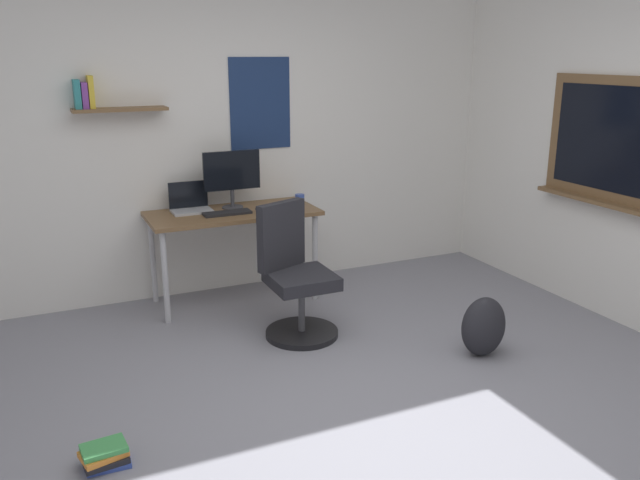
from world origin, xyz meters
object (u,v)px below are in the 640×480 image
laptop (190,204)px  book_stack_on_floor (105,456)px  backpack (483,327)px  desk (233,221)px  monitor_primary (232,175)px  coffee_mug (300,200)px  computer_mouse (261,209)px  office_chair (295,280)px  keyboard (227,213)px

laptop → book_stack_on_floor: laptop is taller
laptop → backpack: laptop is taller
laptop → book_stack_on_floor: 2.36m
backpack → book_stack_on_floor: (-2.46, -0.22, -0.15)m
desk → monitor_primary: (0.03, 0.10, 0.35)m
book_stack_on_floor → coffee_mug: bearing=45.5°
book_stack_on_floor → desk: bearing=56.2°
laptop → book_stack_on_floor: bearing=-115.3°
coffee_mug → backpack: 1.84m
desk → backpack: bearing=-53.9°
monitor_primary → computer_mouse: (0.18, -0.17, -0.25)m
coffee_mug → backpack: bearing=-68.6°
backpack → book_stack_on_floor: bearing=-174.8°
office_chair → book_stack_on_floor: 1.83m
laptop → computer_mouse: size_ratio=2.98×
desk → laptop: size_ratio=4.29×
laptop → computer_mouse: 0.56m
monitor_primary → book_stack_on_floor: (-1.29, -1.97, -0.96)m
coffee_mug → backpack: (0.64, -1.63, -0.59)m
keyboard → book_stack_on_floor: bearing=-123.4°
office_chair → laptop: size_ratio=3.06×
backpack → book_stack_on_floor: 2.47m
laptop → keyboard: 0.32m
keyboard → coffee_mug: coffee_mug is taller
desk → laptop: bearing=154.2°
coffee_mug → book_stack_on_floor: bearing=-134.5°
desk → book_stack_on_floor: desk is taller
keyboard → book_stack_on_floor: keyboard is taller
office_chair → desk: bearing=103.7°
monitor_primary → backpack: (1.17, -1.75, -0.81)m
laptop → computer_mouse: laptop is taller
desk → office_chair: 0.87m
desk → keyboard: keyboard is taller
desk → coffee_mug: (0.56, -0.03, 0.13)m
laptop → monitor_primary: monitor_primary is taller
computer_mouse → desk: bearing=160.6°
book_stack_on_floor → keyboard: bearing=56.6°
computer_mouse → keyboard: bearing=180.0°
laptop → monitor_primary: size_ratio=0.67×
monitor_primary → keyboard: (-0.10, -0.17, -0.26)m
coffee_mug → office_chair: bearing=-115.1°
desk → computer_mouse: 0.25m
computer_mouse → coffee_mug: size_ratio=1.13×
desk → backpack: (1.20, -1.65, -0.46)m
monitor_primary → coffee_mug: monitor_primary is taller
keyboard → backpack: bearing=-51.2°
monitor_primary → computer_mouse: bearing=-43.6°
laptop → coffee_mug: (0.86, -0.17, -0.01)m
monitor_primary → computer_mouse: monitor_primary is taller
laptop → book_stack_on_floor: size_ratio=1.26×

